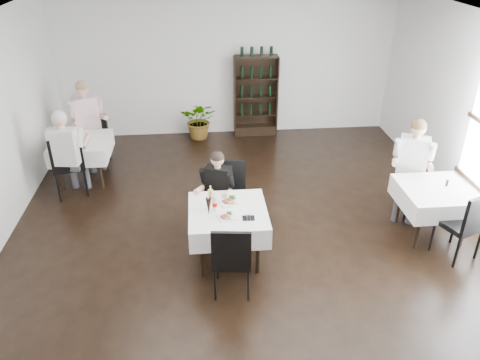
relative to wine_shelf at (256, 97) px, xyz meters
name	(u,v)px	position (x,y,z in m)	size (l,w,h in m)	color
room_shell	(251,159)	(-0.60, -4.31, 0.65)	(9.00, 9.00, 9.00)	black
wine_shelf	(256,97)	(0.00, 0.00, 0.00)	(0.90, 0.28, 1.75)	black
main_table	(228,219)	(-0.90, -4.31, -0.23)	(1.03, 1.03, 0.77)	black
left_table	(82,148)	(-3.30, -1.81, -0.23)	(0.98, 0.98, 0.77)	black
right_table	(434,197)	(2.10, -4.01, -0.23)	(0.98, 0.98, 0.77)	black
potted_tree	(200,120)	(-1.20, -0.11, -0.43)	(0.75, 0.65, 0.83)	#2A581E
main_chair_far	(230,191)	(-0.81, -3.51, -0.25)	(0.47, 0.48, 1.04)	black
main_chair_near	(232,256)	(-0.91, -5.06, -0.26)	(0.52, 0.52, 1.02)	black
left_chair_far	(95,136)	(-3.21, -1.08, -0.31)	(0.54, 0.54, 0.94)	black
left_chair_near	(67,162)	(-3.41, -2.39, -0.21)	(0.64, 0.65, 1.12)	black
right_chair_far	(416,177)	(2.12, -3.36, -0.25)	(0.50, 0.50, 1.05)	black
right_chair_near	(466,221)	(2.26, -4.63, -0.25)	(0.62, 0.63, 1.05)	black
diner_main	(217,188)	(-1.02, -3.69, -0.09)	(0.57, 0.60, 1.30)	#3E3F45
diner_left_far	(88,118)	(-3.27, -1.19, 0.09)	(0.73, 0.76, 1.62)	#3E3F45
diner_left_near	(67,147)	(-3.37, -2.42, 0.06)	(0.63, 0.65, 1.57)	#3E3F45
diner_right_far	(412,161)	(1.98, -3.41, 0.06)	(0.70, 0.73, 1.56)	#3E3F45
plate_far	(229,201)	(-0.86, -4.12, -0.06)	(0.33, 0.33, 0.08)	white
plate_near	(227,216)	(-0.92, -4.50, -0.06)	(0.27, 0.27, 0.07)	white
pilsner_dark	(209,206)	(-1.15, -4.41, 0.05)	(0.07, 0.07, 0.31)	black
pilsner_lager	(211,198)	(-1.12, -4.21, 0.05)	(0.07, 0.07, 0.32)	gold
coke_bottle	(215,203)	(-1.07, -4.31, 0.03)	(0.07, 0.07, 0.28)	silver
napkin_cutlery	(249,218)	(-0.65, -4.54, -0.07)	(0.16, 0.17, 0.02)	black
pepper_mill	(447,183)	(2.27, -3.96, -0.03)	(0.04, 0.04, 0.10)	black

